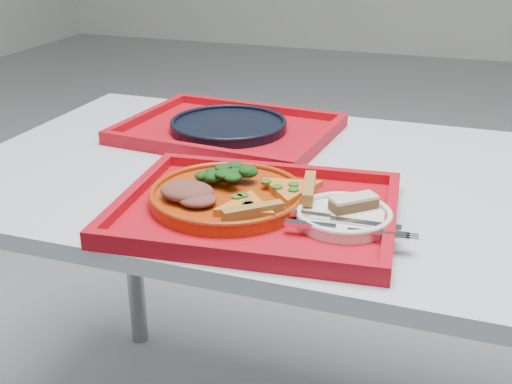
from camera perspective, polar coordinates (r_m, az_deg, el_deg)
table at (r=1.24m, az=10.05°, el=-2.27°), size 1.60×0.80×0.75m
tray_main at (r=1.06m, az=0.05°, el=-1.87°), size 0.48×0.39×0.01m
tray_far at (r=1.45m, az=-2.44°, el=5.31°), size 0.48×0.39×0.01m
dinner_plate at (r=1.08m, az=-2.55°, el=-0.51°), size 0.26×0.26×0.02m
side_plate at (r=1.02m, az=7.80°, el=-2.34°), size 0.15×0.15×0.01m
navy_plate at (r=1.45m, az=-2.45°, el=5.83°), size 0.26×0.26×0.02m
pizza_slice_a at (r=1.00m, az=-0.87°, el=-1.16°), size 0.15×0.15×0.02m
pizza_slice_b at (r=1.07m, az=3.11°, el=0.46°), size 0.14×0.13×0.02m
salad_heap at (r=1.11m, az=-2.72°, el=1.97°), size 0.09×0.08×0.04m
meat_portion at (r=1.05m, az=-6.15°, el=0.07°), size 0.09×0.07×0.03m
dessert_bar at (r=1.03m, az=8.68°, el=-0.94°), size 0.08×0.07×0.02m
knife at (r=0.99m, az=7.52°, el=-2.39°), size 0.19×0.02×0.01m
fork at (r=0.96m, az=8.00°, el=-3.25°), size 0.19×0.04×0.01m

